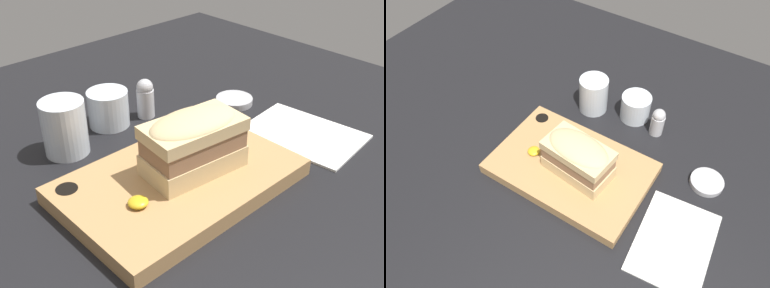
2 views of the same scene
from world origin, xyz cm
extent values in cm
cube|color=black|center=(0.00, 0.00, 1.00)|extent=(141.92, 118.22, 2.00)
cube|color=tan|center=(5.32, -3.82, 3.30)|extent=(33.79, 22.24, 2.60)
cylinder|color=black|center=(-8.46, 4.19, 4.02)|extent=(3.11, 3.11, 1.30)
cube|color=#DBBC84|center=(7.60, -4.41, 6.20)|extent=(15.08, 9.38, 3.20)
cube|color=#936B4C|center=(7.60, -4.41, 9.18)|extent=(14.48, 9.00, 2.77)
cube|color=#DBBC84|center=(7.60, -4.41, 11.52)|extent=(15.08, 9.38, 1.92)
ellipsoid|color=#DBBC84|center=(7.60, -4.41, 12.32)|extent=(14.78, 9.19, 2.88)
ellipsoid|color=gold|center=(-3.53, -5.53, 5.16)|extent=(2.77, 2.77, 1.11)
cylinder|color=silver|center=(-1.23, 16.35, 6.60)|extent=(7.22, 7.22, 9.20)
cylinder|color=silver|center=(-1.23, 16.35, 4.27)|extent=(6.35, 6.35, 4.14)
cylinder|color=silver|center=(9.22, 19.27, 5.27)|extent=(7.32, 7.32, 6.54)
cylinder|color=#5B141E|center=(9.22, 19.27, 4.73)|extent=(6.59, 6.59, 5.06)
cube|color=white|center=(31.57, -7.24, 2.20)|extent=(16.06, 20.66, 0.40)
cylinder|color=silver|center=(16.08, 17.26, 4.66)|extent=(3.23, 3.23, 5.33)
sphere|color=#B7B7BC|center=(16.08, 17.26, 7.89)|extent=(3.07, 3.07, 3.07)
cylinder|color=#B2B2B7|center=(31.93, 9.39, 2.63)|extent=(7.20, 7.20, 1.25)
camera|label=1|loc=(-32.81, -46.54, 44.52)|focal=45.00mm
camera|label=2|loc=(33.49, -44.61, 69.92)|focal=35.00mm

